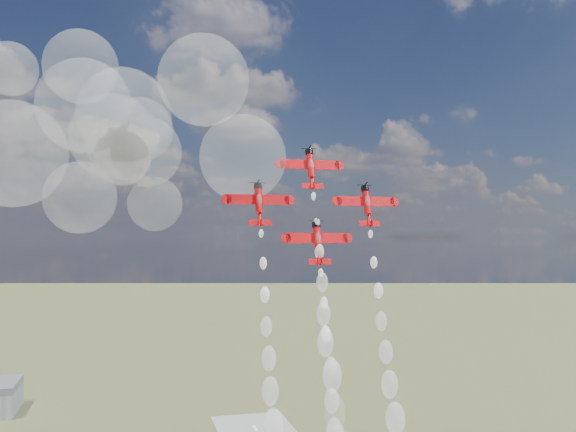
% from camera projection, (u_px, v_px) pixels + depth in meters
% --- Properties ---
extents(plane_lead, '(13.99, 5.80, 9.71)m').
position_uv_depth(plane_lead, '(311.00, 168.00, 138.13)').
color(plane_lead, red).
rests_on(plane_lead, ground).
extents(plane_left, '(13.99, 5.80, 9.71)m').
position_uv_depth(plane_left, '(259.00, 203.00, 132.10)').
color(plane_left, red).
rests_on(plane_left, ground).
extents(plane_right, '(13.99, 5.80, 9.71)m').
position_uv_depth(plane_right, '(367.00, 205.00, 138.40)').
color(plane_right, red).
rests_on(plane_right, ground).
extents(plane_slot, '(13.99, 5.80, 9.71)m').
position_uv_depth(plane_slot, '(318.00, 242.00, 132.37)').
color(plane_slot, red).
rests_on(plane_slot, ground).
extents(smoke_trail_lead, '(5.18, 20.70, 59.85)m').
position_uv_depth(smoke_trail_lead, '(334.00, 416.00, 120.58)').
color(smoke_trail_lead, white).
rests_on(smoke_trail_lead, plane_lead).
extents(drifted_smoke_cloud, '(65.60, 39.83, 46.02)m').
position_uv_depth(drifted_smoke_cloud, '(125.00, 128.00, 128.26)').
color(drifted_smoke_cloud, white).
rests_on(drifted_smoke_cloud, ground).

